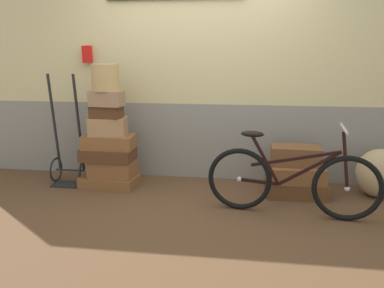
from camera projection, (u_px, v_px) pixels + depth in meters
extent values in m
cube|color=#513823|center=(194.00, 203.00, 3.91)|extent=(9.05, 5.20, 0.06)
cube|color=gray|center=(203.00, 140.00, 4.61)|extent=(7.05, 0.20, 0.93)
cube|color=#CCBC84|center=(204.00, 24.00, 4.28)|extent=(7.05, 0.20, 1.85)
cube|color=red|center=(87.00, 54.00, 4.41)|extent=(0.10, 0.08, 0.20)
cube|color=brown|center=(110.00, 181.00, 4.31)|extent=(0.67, 0.41, 0.12)
cube|color=brown|center=(113.00, 168.00, 4.27)|extent=(0.54, 0.36, 0.20)
cube|color=#4C2D19|center=(108.00, 154.00, 4.22)|extent=(0.61, 0.36, 0.14)
cube|color=brown|center=(109.00, 142.00, 4.22)|extent=(0.58, 0.33, 0.15)
cube|color=#9E754C|center=(108.00, 127.00, 4.16)|extent=(0.43, 0.28, 0.20)
cube|color=#4C2D19|center=(106.00, 112.00, 4.11)|extent=(0.36, 0.22, 0.14)
cube|color=#937051|center=(107.00, 99.00, 4.05)|extent=(0.38, 0.24, 0.17)
cube|color=brown|center=(296.00, 188.00, 4.03)|extent=(0.66, 0.40, 0.17)
cube|color=brown|center=(297.00, 174.00, 3.96)|extent=(0.59, 0.37, 0.17)
cube|color=brown|center=(295.00, 155.00, 3.97)|extent=(0.53, 0.31, 0.20)
cylinder|color=tan|center=(105.00, 77.00, 4.02)|extent=(0.30, 0.30, 0.29)
torus|color=black|center=(56.00, 169.00, 4.46)|extent=(0.02, 0.30, 0.30)
torus|color=black|center=(84.00, 171.00, 4.41)|extent=(0.02, 0.30, 0.30)
cylinder|color=black|center=(70.00, 170.00, 4.43)|extent=(0.36, 0.02, 0.02)
cylinder|color=black|center=(54.00, 123.00, 4.32)|extent=(0.03, 0.13, 1.15)
cylinder|color=black|center=(79.00, 124.00, 4.28)|extent=(0.03, 0.13, 1.15)
cube|color=black|center=(67.00, 184.00, 4.36)|extent=(0.32, 0.22, 0.02)
ellipsoid|color=tan|center=(379.00, 173.00, 3.95)|extent=(0.48, 0.41, 0.53)
torus|color=black|center=(239.00, 179.00, 3.61)|extent=(0.63, 0.13, 0.63)
sphere|color=#B2B2B7|center=(239.00, 179.00, 3.61)|extent=(0.05, 0.05, 0.05)
torus|color=black|center=(347.00, 189.00, 3.36)|extent=(0.63, 0.13, 0.63)
sphere|color=#B2B2B7|center=(347.00, 189.00, 3.36)|extent=(0.05, 0.05, 0.05)
cube|color=black|center=(309.00, 169.00, 3.41)|extent=(0.55, 0.10, 0.38)
cube|color=black|center=(265.00, 160.00, 3.50)|extent=(0.29, 0.07, 0.47)
cube|color=black|center=(259.00, 182.00, 3.57)|extent=(0.38, 0.08, 0.04)
cube|color=black|center=(295.00, 159.00, 3.42)|extent=(0.80, 0.13, 0.21)
cube|color=black|center=(345.00, 161.00, 3.31)|extent=(0.11, 0.04, 0.53)
ellipsoid|color=black|center=(252.00, 134.00, 3.48)|extent=(0.23, 0.12, 0.06)
cylinder|color=#A5A5AD|center=(344.00, 128.00, 3.25)|extent=(0.08, 0.46, 0.02)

